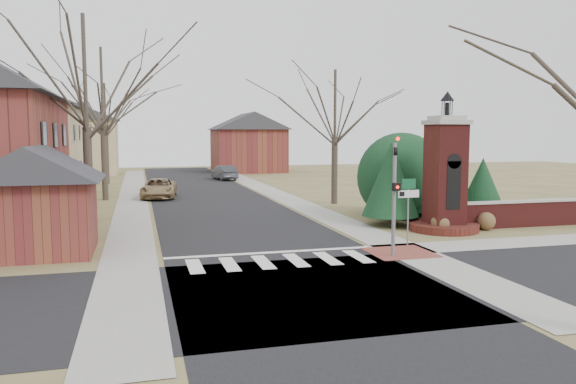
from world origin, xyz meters
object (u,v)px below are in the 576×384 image
object	(u,v)px
sign_post	(408,199)
pickup_truck	(159,188)
traffic_signal_pole	(395,187)
brick_gate_monument	(445,185)
distant_car	(224,173)

from	to	relation	value
sign_post	pickup_truck	size ratio (longest dim) A/B	0.56
traffic_signal_pole	sign_post	world-z (taller)	traffic_signal_pole
sign_post	pickup_truck	bearing A→B (deg)	113.93
brick_gate_monument	distant_car	bearing A→B (deg)	100.04
traffic_signal_pole	sign_post	bearing A→B (deg)	47.57
sign_post	distant_car	size ratio (longest dim) A/B	0.64
sign_post	traffic_signal_pole	bearing A→B (deg)	-132.43
pickup_truck	brick_gate_monument	bearing A→B (deg)	-47.69
pickup_truck	sign_post	bearing A→B (deg)	-59.46
distant_car	sign_post	bearing A→B (deg)	83.84
sign_post	brick_gate_monument	distance (m)	4.55
brick_gate_monument	pickup_truck	xyz separation A→B (m)	(-12.40, 17.26, -1.48)
traffic_signal_pole	distant_car	distance (m)	36.12
traffic_signal_pole	brick_gate_monument	world-z (taller)	brick_gate_monument
pickup_truck	distant_car	xyz separation A→B (m)	(6.80, 14.38, 0.02)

